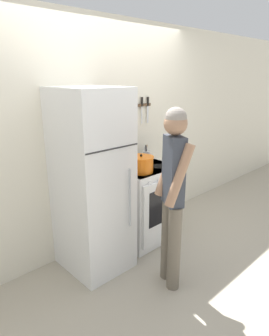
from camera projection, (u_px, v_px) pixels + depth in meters
ground_plane at (109, 236)px, 3.77m from camera, size 14.00×14.00×0.00m
wall_back at (105, 136)px, 3.41m from camera, size 10.00×0.06×2.55m
refrigerator at (92, 183)px, 2.96m from camera, size 0.60×0.70×1.84m
stove_range at (145, 203)px, 3.60m from camera, size 0.70×0.64×0.92m
dutch_oven_pot at (141, 164)px, 3.27m from camera, size 0.32×0.28×0.20m
tea_kettle at (127, 162)px, 3.45m from camera, size 0.20×0.16×0.22m
utensil_jar at (146, 156)px, 3.67m from camera, size 0.09×0.09×0.21m
person at (173, 190)px, 2.66m from camera, size 0.38×0.42×1.69m
wall_knife_strip at (142, 105)px, 3.65m from camera, size 0.31×0.03×0.34m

